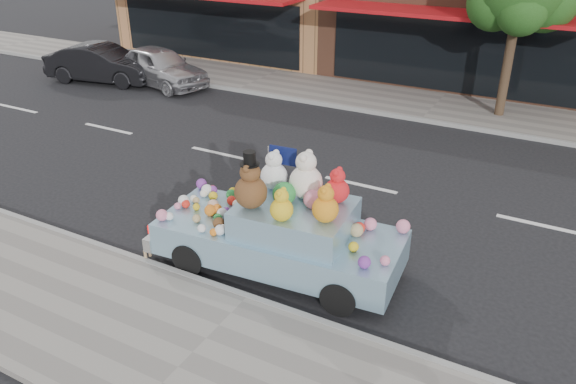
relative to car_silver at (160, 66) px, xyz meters
The scene contains 8 objects.
ground 10.59m from the car_silver, 24.45° to the right, with size 120.00×120.00×0.00m, color black.
near_sidewalk 14.53m from the car_silver, 48.51° to the right, with size 60.00×3.00×0.12m, color gray.
far_sidewalk 9.87m from the car_silver, 12.48° to the left, with size 60.00×3.00×0.12m, color gray.
near_kerb 13.44m from the car_silver, 44.27° to the right, with size 60.00×0.12×0.13m, color gray.
far_kerb 9.66m from the car_silver, ahead, with size 60.00×0.12×0.13m, color gray.
car_silver is the anchor object (origin of this frame).
car_dark 2.27m from the car_silver, 162.85° to the right, with size 1.47×4.21×1.39m, color black.
art_car 12.68m from the car_silver, 40.63° to the right, with size 4.61×2.09×2.35m.
Camera 1 is at (4.14, -11.28, 5.81)m, focal length 35.00 mm.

